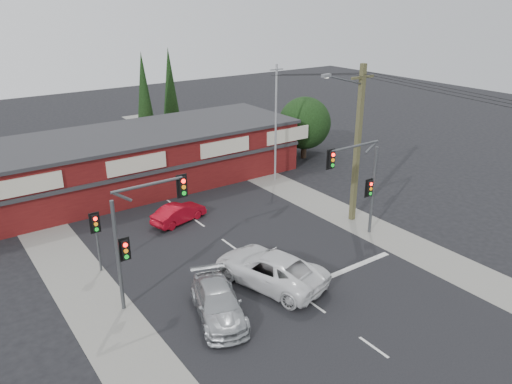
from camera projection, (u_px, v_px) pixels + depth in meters
ground at (277, 278)px, 25.92m from camera, size 120.00×120.00×0.00m
road_strip at (226, 242)px, 29.72m from camera, size 14.00×70.00×0.01m
verge_left at (83, 286)px, 25.17m from camera, size 3.00×70.00×0.02m
verge_right at (331, 209)px, 34.27m from camera, size 3.00×70.00×0.02m
stop_line at (346, 270)px, 26.65m from camera, size 6.50×0.35×0.01m
white_suv at (270, 268)px, 25.20m from camera, size 4.34×6.58×1.68m
silver_suv at (218, 303)px, 22.60m from camera, size 3.38×5.23×1.41m
red_sedan at (179, 213)px, 32.12m from camera, size 3.97×2.24×1.24m
lane_dashes at (267, 271)px, 26.56m from camera, size 0.12×39.28×0.01m
shop_building at (130, 160)px, 37.51m from camera, size 27.30×8.40×4.22m
tree_cluster at (303, 125)px, 44.45m from camera, size 5.90×5.10×5.50m
conifer_near at (144, 95)px, 44.02m from camera, size 1.80×1.80×9.25m
conifer_far at (170, 88)px, 47.41m from camera, size 1.80×1.80×9.25m
traffic_mast_left at (138, 227)px, 22.56m from camera, size 3.77×0.27×5.97m
traffic_mast_right at (361, 176)px, 28.90m from camera, size 3.96×0.27×5.97m
pedestal_signal at (96, 230)px, 25.75m from camera, size 0.55×0.27×3.38m
utility_pole at (356, 140)px, 30.68m from camera, size 4.38×0.59×10.00m
steel_pole at (276, 121)px, 38.13m from camera, size 1.20×0.16×9.00m
power_lines at (442, 94)px, 25.25m from camera, size 2.01×29.00×1.22m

